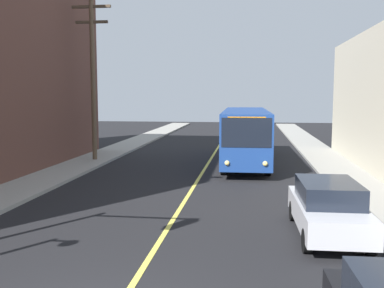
{
  "coord_description": "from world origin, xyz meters",
  "views": [
    {
      "loc": [
        2.49,
        -6.79,
        4.11
      ],
      "look_at": [
        0.0,
        11.95,
        2.0
      ],
      "focal_mm": 41.23,
      "sensor_mm": 36.0,
      "label": 1
    }
  ],
  "objects": [
    {
      "name": "sidewalk_left",
      "position": [
        -7.25,
        10.0,
        0.07
      ],
      "size": [
        2.5,
        90.0,
        0.15
      ],
      "primitive_type": "cube",
      "color": "gray",
      "rests_on": "ground"
    },
    {
      "name": "sidewalk_right",
      "position": [
        7.25,
        10.0,
        0.07
      ],
      "size": [
        2.5,
        90.0,
        0.15
      ],
      "primitive_type": "cube",
      "color": "gray",
      "rests_on": "ground"
    },
    {
      "name": "lane_stripe_center",
      "position": [
        0.0,
        15.0,
        0.01
      ],
      "size": [
        0.16,
        60.0,
        0.01
      ],
      "primitive_type": "cube",
      "color": "#D8CC4C",
      "rests_on": "ground"
    },
    {
      "name": "city_bus",
      "position": [
        2.2,
        19.91,
        1.82
      ],
      "size": [
        2.78,
        12.2,
        3.2
      ],
      "color": "navy",
      "rests_on": "ground"
    },
    {
      "name": "parked_car_silver",
      "position": [
        4.77,
        6.17,
        0.84
      ],
      "size": [
        1.9,
        4.44,
        1.62
      ],
      "color": "#B7B7BC",
      "rests_on": "ground"
    },
    {
      "name": "utility_pole_mid",
      "position": [
        -7.03,
        19.19,
        5.55
      ],
      "size": [
        2.4,
        0.28,
        9.8
      ],
      "color": "brown",
      "rests_on": "sidewalk_left"
    }
  ]
}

